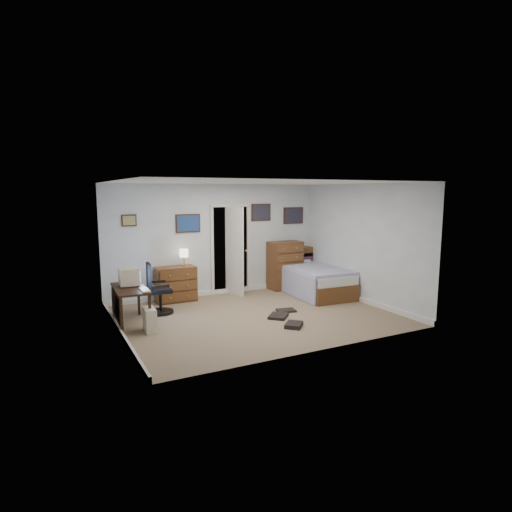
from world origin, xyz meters
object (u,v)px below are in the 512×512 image
at_px(low_dresser, 176,284).
at_px(bed, 312,280).
at_px(tall_dresser, 285,265).
at_px(computer_desk, 126,296).
at_px(office_chair, 157,294).

xyz_separation_m(low_dresser, bed, (3.01, -0.76, -0.05)).
height_order(tall_dresser, bed, tall_dresser).
height_order(computer_desk, office_chair, office_chair).
bearing_deg(office_chair, computer_desk, -141.33).
distance_m(computer_desk, low_dresser, 1.74).
relative_size(computer_desk, tall_dresser, 1.02).
bearing_deg(computer_desk, low_dresser, 45.83).
xyz_separation_m(tall_dresser, bed, (0.30, -0.73, -0.25)).
height_order(office_chair, low_dresser, office_chair).
distance_m(computer_desk, bed, 4.29).
distance_m(office_chair, tall_dresser, 3.38).
relative_size(office_chair, bed, 0.46).
height_order(computer_desk, tall_dresser, tall_dresser).
height_order(office_chair, bed, office_chair).
bearing_deg(tall_dresser, bed, -69.12).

